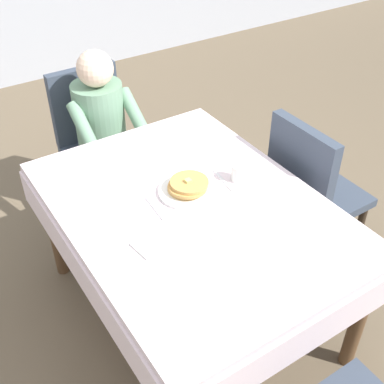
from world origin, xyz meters
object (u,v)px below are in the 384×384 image
at_px(chair_right_side, 310,187).
at_px(cup_coffee, 239,172).
at_px(spoon_near_edge, 228,235).
at_px(breakfast_stack, 188,185).
at_px(knife_right_of_plate, 224,181).
at_px(fork_left_of_plate, 155,208).
at_px(diner_person, 103,124).
at_px(chair_diner, 95,133).
at_px(plate_breakfast, 188,191).
at_px(dining_table_main, 192,220).

height_order(chair_right_side, cup_coffee, chair_right_side).
xyz_separation_m(cup_coffee, spoon_near_edge, (-0.28, -0.29, -0.04)).
distance_m(breakfast_stack, knife_right_of_plate, 0.20).
bearing_deg(spoon_near_edge, knife_right_of_plate, 71.04).
distance_m(chair_right_side, fork_left_of_plate, 0.95).
xyz_separation_m(fork_left_of_plate, knife_right_of_plate, (0.38, 0.00, 0.00)).
height_order(cup_coffee, fork_left_of_plate, cup_coffee).
relative_size(diner_person, spoon_near_edge, 7.47).
relative_size(cup_coffee, fork_left_of_plate, 0.63).
bearing_deg(fork_left_of_plate, cup_coffee, -89.63).
height_order(chair_diner, breakfast_stack, chair_diner).
bearing_deg(fork_left_of_plate, breakfast_stack, -79.40).
relative_size(chair_right_side, plate_breakfast, 3.32).
distance_m(chair_right_side, cup_coffee, 0.54).
height_order(dining_table_main, breakfast_stack, breakfast_stack).
xyz_separation_m(chair_right_side, knife_right_of_plate, (-0.54, 0.07, 0.21)).
bearing_deg(chair_diner, dining_table_main, 88.82).
bearing_deg(plate_breakfast, breakfast_stack, 100.71).
distance_m(plate_breakfast, knife_right_of_plate, 0.19).
bearing_deg(chair_diner, fork_left_of_plate, 80.95).
distance_m(diner_person, fork_left_of_plate, 0.96).
distance_m(plate_breakfast, breakfast_stack, 0.03).
bearing_deg(chair_right_side, cup_coffee, -95.01).
height_order(diner_person, breakfast_stack, diner_person).
bearing_deg(spoon_near_edge, cup_coffee, 60.39).
distance_m(cup_coffee, spoon_near_edge, 0.41).
bearing_deg(breakfast_stack, spoon_near_edge, -93.40).
bearing_deg(diner_person, breakfast_stack, 90.89).
relative_size(plate_breakfast, spoon_near_edge, 1.87).
distance_m(dining_table_main, spoon_near_edge, 0.27).
bearing_deg(breakfast_stack, knife_right_of_plate, -6.59).
distance_m(dining_table_main, fork_left_of_plate, 0.19).
xyz_separation_m(breakfast_stack, knife_right_of_plate, (0.19, -0.02, -0.04)).
bearing_deg(knife_right_of_plate, dining_table_main, 113.73).
height_order(chair_right_side, spoon_near_edge, chair_right_side).
xyz_separation_m(chair_diner, diner_person, (-0.00, -0.16, 0.14)).
bearing_deg(chair_diner, cup_coffee, 103.74).
relative_size(chair_right_side, knife_right_of_plate, 4.65).
relative_size(chair_right_side, spoon_near_edge, 6.20).
xyz_separation_m(fork_left_of_plate, spoon_near_edge, (0.17, -0.32, 0.00)).
height_order(chair_diner, knife_right_of_plate, chair_diner).
relative_size(chair_right_side, breakfast_stack, 4.82).
xyz_separation_m(knife_right_of_plate, spoon_near_edge, (-0.21, -0.32, 0.00)).
height_order(breakfast_stack, cup_coffee, cup_coffee).
relative_size(dining_table_main, spoon_near_edge, 10.16).
distance_m(cup_coffee, knife_right_of_plate, 0.09).
distance_m(plate_breakfast, spoon_near_edge, 0.34).
xyz_separation_m(diner_person, chair_right_side, (0.75, -1.01, -0.14)).
relative_size(chair_diner, fork_left_of_plate, 5.17).
distance_m(fork_left_of_plate, knife_right_of_plate, 0.38).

